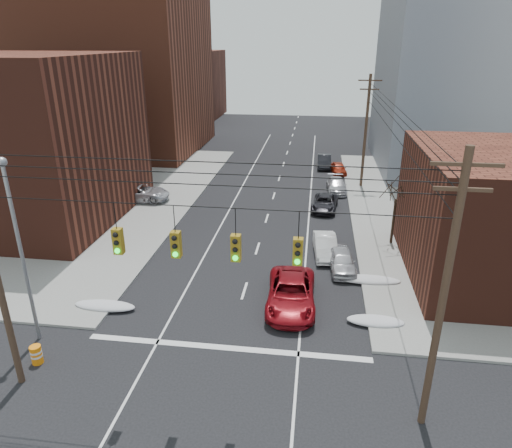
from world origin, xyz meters
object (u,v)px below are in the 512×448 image
(lot_car_a, at_px, (79,219))
(parked_car_f, at_px, (324,161))
(lot_car_c, at_px, (53,194))
(parked_car_e, at_px, (339,168))
(parked_car_a, at_px, (342,260))
(construction_barrel, at_px, (36,354))
(parked_car_d, at_px, (337,185))
(parked_car_c, at_px, (325,203))
(lot_car_b, at_px, (139,193))
(parked_car_b, at_px, (325,246))
(red_pickup, at_px, (291,293))
(lot_car_d, at_px, (64,190))

(lot_car_a, bearing_deg, parked_car_f, -51.26)
(parked_car_f, height_order, lot_car_c, lot_car_c)
(parked_car_e, xyz_separation_m, lot_car_c, (-26.26, -13.42, 0.20))
(parked_car_a, height_order, parked_car_f, parked_car_f)
(lot_car_a, bearing_deg, parked_car_e, -57.10)
(parked_car_f, distance_m, construction_barrel, 39.26)
(parked_car_e, bearing_deg, construction_barrel, -120.77)
(parked_car_d, xyz_separation_m, parked_car_e, (0.42, 6.60, -0.03))
(parked_car_c, bearing_deg, parked_car_d, 83.40)
(parked_car_c, distance_m, lot_car_b, 16.86)
(lot_car_c, bearing_deg, parked_car_b, -100.05)
(parked_car_d, bearing_deg, construction_barrel, -120.49)
(parked_car_b, relative_size, construction_barrel, 4.58)
(parked_car_b, bearing_deg, parked_car_e, 80.61)
(lot_car_a, distance_m, lot_car_b, 7.22)
(parked_car_b, distance_m, parked_car_e, 21.17)
(parked_car_b, height_order, parked_car_d, parked_car_b)
(parked_car_f, bearing_deg, parked_car_a, -88.17)
(red_pickup, xyz_separation_m, parked_car_f, (1.94, 30.45, -0.08))
(parked_car_d, distance_m, lot_car_b, 18.88)
(parked_car_a, xyz_separation_m, parked_car_e, (0.56, 23.19, -0.06))
(parked_car_d, bearing_deg, lot_car_b, -165.84)
(lot_car_a, height_order, construction_barrel, lot_car_a)
(parked_car_d, height_order, parked_car_f, parked_car_f)
(parked_car_a, distance_m, parked_car_d, 16.60)
(parked_car_b, bearing_deg, red_pickup, -110.94)
(parked_car_d, relative_size, lot_car_d, 1.13)
(parked_car_c, bearing_deg, lot_car_a, -153.80)
(parked_car_e, xyz_separation_m, lot_car_b, (-18.45, -12.17, 0.29))
(lot_car_d, bearing_deg, parked_car_b, -122.15)
(parked_car_d, relative_size, parked_car_e, 1.23)
(parked_car_e, distance_m, parked_car_f, 2.97)
(construction_barrel, bearing_deg, parked_car_d, 62.51)
(lot_car_a, bearing_deg, lot_car_c, 35.00)
(lot_car_b, bearing_deg, parked_car_b, -122.78)
(lot_car_c, bearing_deg, lot_car_b, -73.57)
(parked_car_b, height_order, lot_car_a, lot_car_a)
(parked_car_d, xyz_separation_m, construction_barrel, (-14.48, -27.84, -0.18))
(parked_car_b, height_order, lot_car_d, lot_car_d)
(parked_car_c, bearing_deg, parked_car_b, -84.09)
(parked_car_e, relative_size, lot_car_b, 0.67)
(parked_car_f, xyz_separation_m, construction_barrel, (-13.30, -36.94, -0.25))
(lot_car_d, bearing_deg, parked_car_e, -76.76)
(parked_car_c, xyz_separation_m, construction_barrel, (-13.30, -22.51, -0.15))
(parked_car_e, xyz_separation_m, construction_barrel, (-14.90, -34.43, -0.15))
(lot_car_c, bearing_deg, parked_car_c, -79.24)
(lot_car_c, relative_size, lot_car_d, 1.16)
(parked_car_b, relative_size, parked_car_f, 0.96)
(parked_car_e, relative_size, construction_barrel, 3.96)
(lot_car_c, bearing_deg, construction_barrel, -144.33)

